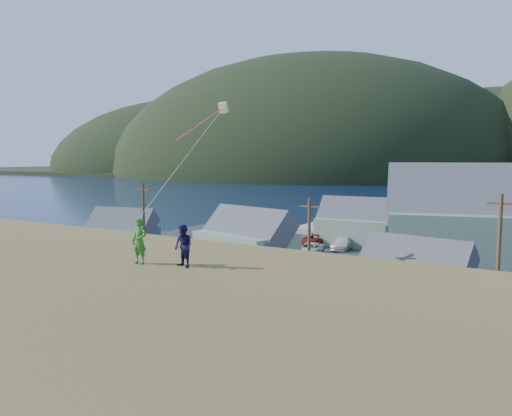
{
  "coord_description": "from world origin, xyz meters",
  "views": [
    {
      "loc": [
        14.17,
        -31.95,
        11.23
      ],
      "look_at": [
        1.81,
        -11.38,
        8.8
      ],
      "focal_mm": 35.0,
      "sensor_mm": 36.0,
      "label": 1
    }
  ],
  "objects_px": {
    "shed_palegreen_near": "(246,240)",
    "shed_white": "(413,276)",
    "kite_flyer_navy": "(183,246)",
    "shed_palegreen_far": "(362,224)",
    "kite_flyer_green": "(139,241)",
    "wharf": "(391,232)",
    "shed_teal": "(121,232)"
  },
  "relations": [
    {
      "from": "shed_palegreen_far",
      "to": "kite_flyer_navy",
      "type": "bearing_deg",
      "value": -82.06
    },
    {
      "from": "kite_flyer_navy",
      "to": "shed_teal",
      "type": "bearing_deg",
      "value": 153.53
    },
    {
      "from": "wharf",
      "to": "shed_teal",
      "type": "relative_size",
      "value": 2.87
    },
    {
      "from": "shed_palegreen_near",
      "to": "shed_white",
      "type": "xyz_separation_m",
      "value": [
        18.44,
        -5.88,
        -0.3
      ]
    },
    {
      "from": "shed_palegreen_near",
      "to": "shed_palegreen_far",
      "type": "relative_size",
      "value": 0.98
    },
    {
      "from": "shed_white",
      "to": "kite_flyer_green",
      "type": "xyz_separation_m",
      "value": [
        -4.73,
        -23.48,
        5.61
      ]
    },
    {
      "from": "shed_teal",
      "to": "kite_flyer_green",
      "type": "height_order",
      "value": "kite_flyer_green"
    },
    {
      "from": "kite_flyer_green",
      "to": "wharf",
      "type": "bearing_deg",
      "value": 93.68
    },
    {
      "from": "shed_palegreen_near",
      "to": "shed_teal",
      "type": "bearing_deg",
      "value": -161.88
    },
    {
      "from": "kite_flyer_navy",
      "to": "shed_white",
      "type": "bearing_deg",
      "value": 96.93
    },
    {
      "from": "kite_flyer_navy",
      "to": "wharf",
      "type": "bearing_deg",
      "value": 112.59
    },
    {
      "from": "shed_teal",
      "to": "shed_white",
      "type": "height_order",
      "value": "shed_white"
    },
    {
      "from": "shed_white",
      "to": "shed_palegreen_far",
      "type": "bearing_deg",
      "value": 126.5
    },
    {
      "from": "shed_palegreen_far",
      "to": "shed_white",
      "type": "bearing_deg",
      "value": -65.98
    },
    {
      "from": "shed_white",
      "to": "kite_flyer_navy",
      "type": "bearing_deg",
      "value": -87.93
    },
    {
      "from": "shed_palegreen_near",
      "to": "kite_flyer_navy",
      "type": "height_order",
      "value": "kite_flyer_navy"
    },
    {
      "from": "shed_white",
      "to": "shed_palegreen_far",
      "type": "distance_m",
      "value": 26.44
    },
    {
      "from": "shed_palegreen_near",
      "to": "kite_flyer_green",
      "type": "xyz_separation_m",
      "value": [
        13.7,
        -29.36,
        5.31
      ]
    },
    {
      "from": "wharf",
      "to": "shed_white",
      "type": "distance_m",
      "value": 36.65
    },
    {
      "from": "wharf",
      "to": "kite_flyer_green",
      "type": "relative_size",
      "value": 14.89
    },
    {
      "from": "wharf",
      "to": "shed_white",
      "type": "xyz_separation_m",
      "value": [
        11.49,
        -34.75,
        2.02
      ]
    },
    {
      "from": "wharf",
      "to": "kite_flyer_green",
      "type": "bearing_deg",
      "value": -83.38
    },
    {
      "from": "kite_flyer_navy",
      "to": "shed_palegreen_far",
      "type": "bearing_deg",
      "value": 115.28
    },
    {
      "from": "shed_palegreen_near",
      "to": "kite_flyer_navy",
      "type": "bearing_deg",
      "value": -47.59
    },
    {
      "from": "wharf",
      "to": "kite_flyer_navy",
      "type": "distance_m",
      "value": 58.94
    },
    {
      "from": "shed_teal",
      "to": "shed_palegreen_near",
      "type": "relative_size",
      "value": 0.8
    },
    {
      "from": "wharf",
      "to": "shed_palegreen_near",
      "type": "distance_m",
      "value": 29.78
    },
    {
      "from": "shed_teal",
      "to": "kite_flyer_navy",
      "type": "distance_m",
      "value": 43.07
    },
    {
      "from": "wharf",
      "to": "kite_flyer_navy",
      "type": "height_order",
      "value": "kite_flyer_navy"
    },
    {
      "from": "shed_white",
      "to": "shed_teal",
      "type": "bearing_deg",
      "value": -178.33
    },
    {
      "from": "wharf",
      "to": "shed_palegreen_near",
      "type": "bearing_deg",
      "value": -103.53
    },
    {
      "from": "shed_white",
      "to": "kite_flyer_navy",
      "type": "relative_size",
      "value": 5.55
    }
  ]
}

